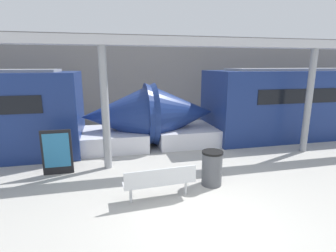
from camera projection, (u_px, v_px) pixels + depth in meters
name	position (u px, v px, depth m)	size (l,w,h in m)	color
ground_plane	(205.00, 217.00, 5.92)	(60.00, 60.00, 0.00)	#B2AFA8
station_wall	(142.00, 80.00, 15.20)	(56.00, 0.20, 5.00)	gray
bench_near	(160.00, 180.00, 6.57)	(1.85, 0.55, 0.89)	silver
trash_bin	(212.00, 168.00, 7.44)	(0.60, 0.60, 1.00)	#4C4F54
poster_board	(57.00, 152.00, 8.11)	(0.90, 0.07, 1.43)	black
support_column_near	(105.00, 110.00, 8.34)	(0.25, 0.25, 3.94)	gray
support_column_far	(309.00, 102.00, 10.02)	(0.25, 0.25, 3.94)	gray
canopy_beam	(101.00, 40.00, 7.86)	(28.00, 0.60, 0.28)	#B7B7BC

